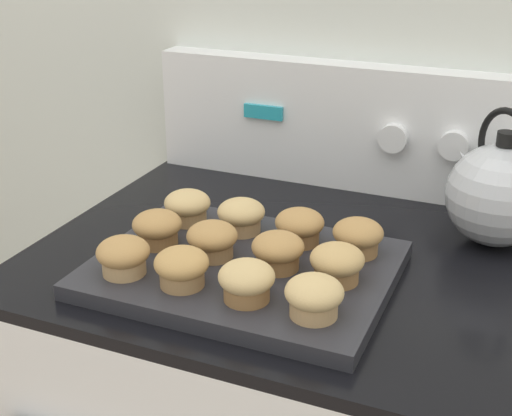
# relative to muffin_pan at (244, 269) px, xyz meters

# --- Properties ---
(wall_back) EXTENTS (8.00, 0.05, 2.40)m
(wall_back) POSITION_rel_muffin_pan_xyz_m (0.05, 0.44, 0.25)
(wall_back) COLOR silver
(wall_back) RESTS_ON ground_plane
(control_panel) EXTENTS (0.74, 0.07, 0.22)m
(control_panel) POSITION_rel_muffin_pan_xyz_m (0.05, 0.38, 0.10)
(control_panel) COLOR white
(control_panel) RESTS_ON stove_range
(muffin_pan) EXTENTS (0.39, 0.30, 0.02)m
(muffin_pan) POSITION_rel_muffin_pan_xyz_m (0.00, 0.00, 0.00)
(muffin_pan) COLOR #28282D
(muffin_pan) RESTS_ON stove_range
(muffin_r0_c0) EXTENTS (0.07, 0.07, 0.05)m
(muffin_r0_c0) POSITION_rel_muffin_pan_xyz_m (-0.13, -0.09, 0.04)
(muffin_r0_c0) COLOR tan
(muffin_r0_c0) RESTS_ON muffin_pan
(muffin_r0_c1) EXTENTS (0.07, 0.07, 0.05)m
(muffin_r0_c1) POSITION_rel_muffin_pan_xyz_m (-0.05, -0.09, 0.04)
(muffin_r0_c1) COLOR #A37A4C
(muffin_r0_c1) RESTS_ON muffin_pan
(muffin_r0_c2) EXTENTS (0.07, 0.07, 0.05)m
(muffin_r0_c2) POSITION_rel_muffin_pan_xyz_m (0.04, -0.09, 0.04)
(muffin_r0_c2) COLOR olive
(muffin_r0_c2) RESTS_ON muffin_pan
(muffin_r0_c3) EXTENTS (0.07, 0.07, 0.05)m
(muffin_r0_c3) POSITION_rel_muffin_pan_xyz_m (0.13, -0.09, 0.04)
(muffin_r0_c3) COLOR tan
(muffin_r0_c3) RESTS_ON muffin_pan
(muffin_r1_c0) EXTENTS (0.07, 0.07, 0.05)m
(muffin_r1_c0) POSITION_rel_muffin_pan_xyz_m (-0.13, 0.00, 0.04)
(muffin_r1_c0) COLOR olive
(muffin_r1_c0) RESTS_ON muffin_pan
(muffin_r1_c1) EXTENTS (0.07, 0.07, 0.05)m
(muffin_r1_c1) POSITION_rel_muffin_pan_xyz_m (-0.05, -0.00, 0.04)
(muffin_r1_c1) COLOR #A37A4C
(muffin_r1_c1) RESTS_ON muffin_pan
(muffin_r1_c2) EXTENTS (0.07, 0.07, 0.05)m
(muffin_r1_c2) POSITION_rel_muffin_pan_xyz_m (0.05, 0.00, 0.04)
(muffin_r1_c2) COLOR olive
(muffin_r1_c2) RESTS_ON muffin_pan
(muffin_r1_c3) EXTENTS (0.07, 0.07, 0.05)m
(muffin_r1_c3) POSITION_rel_muffin_pan_xyz_m (0.13, -0.00, 0.04)
(muffin_r1_c3) COLOR olive
(muffin_r1_c3) RESTS_ON muffin_pan
(muffin_r2_c0) EXTENTS (0.07, 0.07, 0.05)m
(muffin_r2_c0) POSITION_rel_muffin_pan_xyz_m (-0.13, 0.09, 0.04)
(muffin_r2_c0) COLOR tan
(muffin_r2_c0) RESTS_ON muffin_pan
(muffin_r2_c1) EXTENTS (0.07, 0.07, 0.05)m
(muffin_r2_c1) POSITION_rel_muffin_pan_xyz_m (-0.04, 0.09, 0.04)
(muffin_r2_c1) COLOR tan
(muffin_r2_c1) RESTS_ON muffin_pan
(muffin_r2_c2) EXTENTS (0.07, 0.07, 0.05)m
(muffin_r2_c2) POSITION_rel_muffin_pan_xyz_m (0.05, 0.09, 0.04)
(muffin_r2_c2) COLOR olive
(muffin_r2_c2) RESTS_ON muffin_pan
(muffin_r2_c3) EXTENTS (0.07, 0.07, 0.05)m
(muffin_r2_c3) POSITION_rel_muffin_pan_xyz_m (0.13, 0.09, 0.04)
(muffin_r2_c3) COLOR olive
(muffin_r2_c3) RESTS_ON muffin_pan
(tea_kettle) EXTENTS (0.16, 0.17, 0.21)m
(tea_kettle) POSITION_rel_muffin_pan_xyz_m (0.30, 0.24, 0.07)
(tea_kettle) COLOR silver
(tea_kettle) RESTS_ON stove_range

